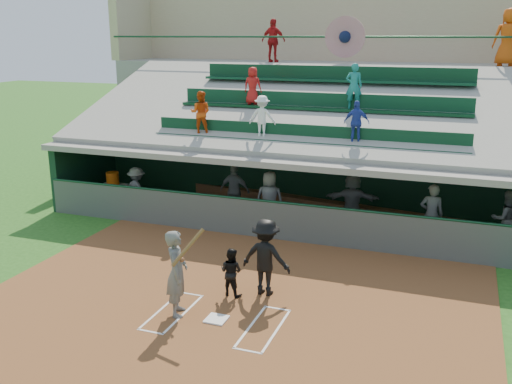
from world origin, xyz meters
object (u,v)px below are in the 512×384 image
(batter_at_plate, at_px, (177,273))
(catcher, at_px, (231,272))
(white_table, at_px, (113,195))
(home_plate, at_px, (216,319))
(water_cooler, at_px, (113,178))

(batter_at_plate, height_order, catcher, batter_at_plate)
(white_table, bearing_deg, home_plate, -39.97)
(water_cooler, bearing_deg, batter_at_plate, -47.54)
(water_cooler, bearing_deg, catcher, -38.09)
(home_plate, distance_m, white_table, 9.07)
(batter_at_plate, distance_m, water_cooler, 8.48)
(white_table, height_order, water_cooler, water_cooler)
(home_plate, xyz_separation_m, water_cooler, (-6.58, 6.23, 0.95))
(batter_at_plate, bearing_deg, catcher, 60.44)
(catcher, xyz_separation_m, water_cooler, (-6.42, 5.03, 0.41))
(home_plate, height_order, batter_at_plate, batter_at_plate)
(white_table, bearing_deg, batter_at_plate, -44.07)
(home_plate, xyz_separation_m, batter_at_plate, (-0.86, -0.02, 0.91))
(batter_at_plate, xyz_separation_m, water_cooler, (-5.72, 6.26, 0.04))
(home_plate, bearing_deg, white_table, 136.64)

